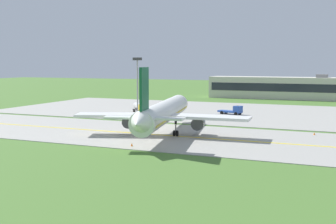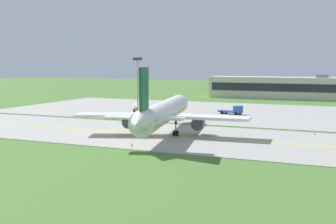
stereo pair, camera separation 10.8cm
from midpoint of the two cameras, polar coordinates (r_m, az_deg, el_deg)
ground_plane at (r=79.88m, az=-1.35°, el=-3.10°), size 500.00×500.00×0.00m
taxiway_strip at (r=79.87m, az=-1.35°, el=-3.07°), size 240.00×28.00×0.10m
apron_pad at (r=116.78m, az=11.66°, el=-0.16°), size 140.00×52.00×0.10m
taxiway_centreline at (r=79.86m, az=-1.35°, el=-3.03°), size 220.00×0.60×0.01m
airplane_lead at (r=80.02m, az=-0.66°, el=-0.10°), size 32.15×39.40×12.70m
service_truck_baggage at (r=115.77m, az=-3.79°, el=0.65°), size 5.74×5.65×2.65m
service_truck_catering at (r=112.15m, az=8.64°, el=0.21°), size 6.72×3.71×2.59m
terminal_building at (r=166.17m, az=15.62°, el=3.07°), size 58.42×10.46×9.29m
apron_light_mast at (r=109.80m, az=-4.10°, el=4.40°), size 2.40×0.50×14.70m
traffic_cone_near_edge at (r=93.84m, az=-3.86°, el=-1.49°), size 0.44×0.44×0.60m
traffic_cone_mid_edge at (r=69.25m, az=-4.85°, el=-4.36°), size 0.44×0.44×0.60m
traffic_cone_far_edge at (r=84.13m, az=18.75°, el=-2.75°), size 0.44×0.44×0.60m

